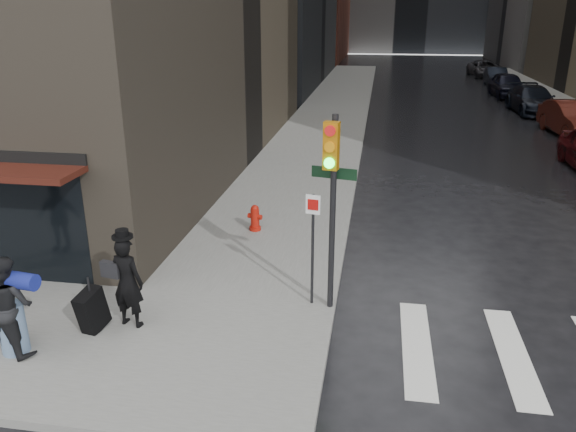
# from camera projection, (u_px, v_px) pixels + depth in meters

# --- Properties ---
(ground) EXTENTS (140.00, 140.00, 0.00)m
(ground) POSITION_uv_depth(u_px,v_px,m) (205.00, 360.00, 9.34)
(ground) COLOR black
(ground) RESTS_ON ground
(sidewalk_left) EXTENTS (4.00, 50.00, 0.15)m
(sidewalk_left) POSITION_uv_depth(u_px,v_px,m) (336.00, 104.00, 34.33)
(sidewalk_left) COLOR slate
(sidewalk_left) RESTS_ON ground
(sidewalk_right) EXTENTS (3.00, 50.00, 0.15)m
(sidewalk_right) POSITION_uv_depth(u_px,v_px,m) (570.00, 110.00, 32.29)
(sidewalk_right) COLOR slate
(sidewalk_right) RESTS_ON ground
(man_overcoat) EXTENTS (1.11, 0.90, 1.87)m
(man_overcoat) POSITION_uv_depth(u_px,v_px,m) (120.00, 286.00, 9.84)
(man_overcoat) COLOR black
(man_overcoat) RESTS_ON ground
(man_jeans) EXTENTS (1.20, 0.93, 1.72)m
(man_jeans) POSITION_uv_depth(u_px,v_px,m) (9.00, 305.00, 9.05)
(man_jeans) COLOR black
(man_jeans) RESTS_ON ground
(traffic_light) EXTENTS (0.91, 0.51, 3.68)m
(traffic_light) POSITION_uv_depth(u_px,v_px,m) (330.00, 189.00, 9.88)
(traffic_light) COLOR black
(traffic_light) RESTS_ON ground
(fire_hydrant) EXTENTS (0.39, 0.30, 0.68)m
(fire_hydrant) POSITION_uv_depth(u_px,v_px,m) (255.00, 219.00, 14.38)
(fire_hydrant) COLOR #A4150A
(fire_hydrant) RESTS_ON ground
(parked_car_2) EXTENTS (2.08, 4.93, 1.58)m
(parked_car_2) POSITION_uv_depth(u_px,v_px,m) (573.00, 119.00, 25.78)
(parked_car_2) COLOR #44150D
(parked_car_2) RESTS_ON ground
(parked_car_3) EXTENTS (2.33, 5.22, 1.49)m
(parked_car_3) POSITION_uv_depth(u_px,v_px,m) (532.00, 100.00, 31.65)
(parked_car_3) COLOR black
(parked_car_3) RESTS_ON ground
(parked_car_4) EXTENTS (2.00, 4.72, 1.59)m
(parked_car_4) POSITION_uv_depth(u_px,v_px,m) (507.00, 85.00, 37.46)
(parked_car_4) COLOR black
(parked_car_4) RESTS_ON ground
(parked_car_5) EXTENTS (1.59, 4.17, 1.36)m
(parked_car_5) POSITION_uv_depth(u_px,v_px,m) (496.00, 77.00, 43.25)
(parked_car_5) COLOR black
(parked_car_5) RESTS_ON ground
(parked_car_6) EXTENTS (2.71, 5.15, 1.38)m
(parked_car_6) POSITION_uv_depth(u_px,v_px,m) (485.00, 69.00, 49.03)
(parked_car_6) COLOR #3D3D42
(parked_car_6) RESTS_ON ground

